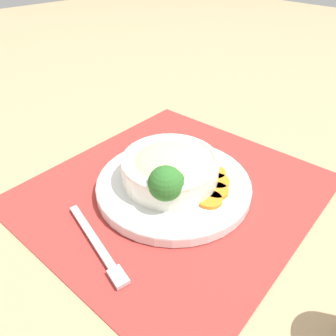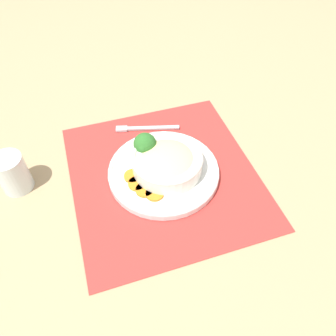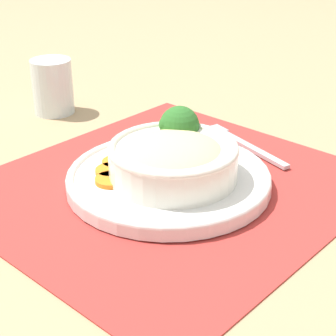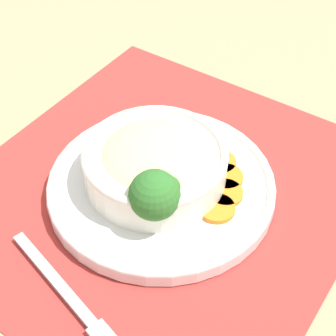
{
  "view_description": "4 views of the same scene",
  "coord_description": "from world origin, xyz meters",
  "px_view_note": "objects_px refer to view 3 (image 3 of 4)",
  "views": [
    {
      "loc": [
        0.33,
        0.33,
        0.39
      ],
      "look_at": [
        -0.0,
        -0.02,
        0.04
      ],
      "focal_mm": 35.0,
      "sensor_mm": 36.0,
      "label": 1
    },
    {
      "loc": [
        -0.53,
        0.1,
        0.64
      ],
      "look_at": [
        -0.01,
        -0.01,
        0.03
      ],
      "focal_mm": 35.0,
      "sensor_mm": 36.0,
      "label": 2
    },
    {
      "loc": [
        -0.45,
        -0.51,
        0.37
      ],
      "look_at": [
        -0.01,
        -0.01,
        0.04
      ],
      "focal_mm": 60.0,
      "sensor_mm": 36.0,
      "label": 3
    },
    {
      "loc": [
        0.36,
        0.31,
        0.52
      ],
      "look_at": [
        -0.01,
        0.0,
        0.04
      ],
      "focal_mm": 60.0,
      "sensor_mm": 36.0,
      "label": 4
    }
  ],
  "objects_px": {
    "water_glass": "(53,89)",
    "fork": "(239,142)",
    "broccoli_floret": "(179,127)",
    "bowl": "(174,158)"
  },
  "relations": [
    {
      "from": "water_glass",
      "to": "fork",
      "type": "distance_m",
      "value": 0.36
    },
    {
      "from": "bowl",
      "to": "water_glass",
      "type": "relative_size",
      "value": 1.76
    },
    {
      "from": "broccoli_floret",
      "to": "water_glass",
      "type": "height_order",
      "value": "water_glass"
    },
    {
      "from": "water_glass",
      "to": "fork",
      "type": "relative_size",
      "value": 0.54
    },
    {
      "from": "broccoli_floret",
      "to": "fork",
      "type": "distance_m",
      "value": 0.14
    },
    {
      "from": "broccoli_floret",
      "to": "fork",
      "type": "xyz_separation_m",
      "value": [
        0.13,
        -0.01,
        -0.06
      ]
    },
    {
      "from": "bowl",
      "to": "fork",
      "type": "bearing_deg",
      "value": 12.5
    },
    {
      "from": "broccoli_floret",
      "to": "water_glass",
      "type": "bearing_deg",
      "value": 92.58
    },
    {
      "from": "bowl",
      "to": "fork",
      "type": "relative_size",
      "value": 0.96
    },
    {
      "from": "broccoli_floret",
      "to": "water_glass",
      "type": "distance_m",
      "value": 0.32
    }
  ]
}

